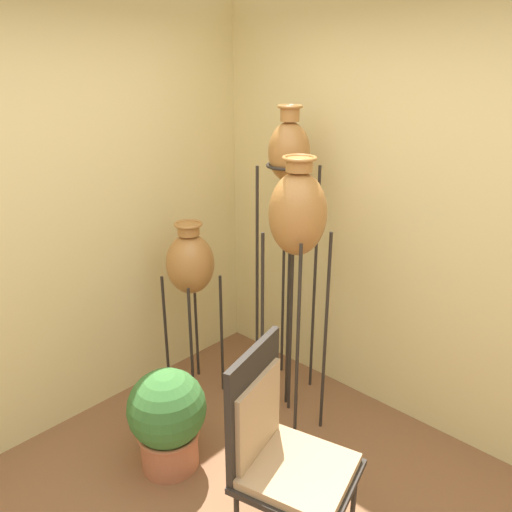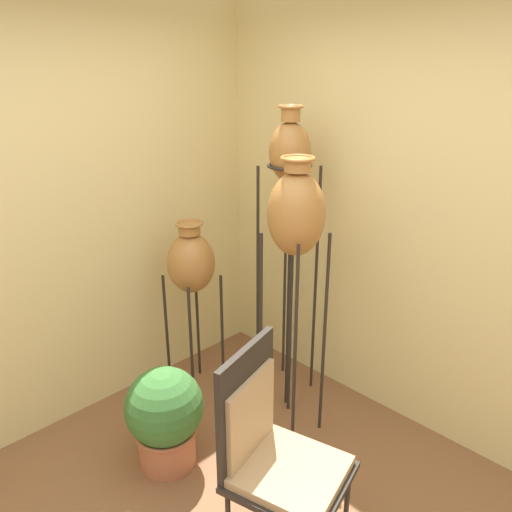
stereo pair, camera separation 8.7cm
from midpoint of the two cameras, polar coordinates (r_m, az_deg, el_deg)
The scene contains 7 objects.
wall_back at distance 3.10m, azimuth -26.71°, elevation 2.88°, with size 7.39×0.06×2.70m.
wall_right at distance 3.03m, azimuth 20.25°, elevation 3.48°, with size 0.06×7.39×2.70m.
vase_stand_tall at distance 3.13m, azimuth 2.96°, elevation 10.54°, with size 0.30×0.30×1.97m.
vase_stand_medium at distance 2.75m, azimuth 3.87°, elevation 4.38°, with size 0.32×0.32×1.75m.
vase_stand_short at distance 3.29m, azimuth -8.27°, elevation -1.02°, with size 0.32×0.32×1.26m.
chair at distance 2.35m, azimuth 1.66°, elevation -21.10°, with size 0.56×0.58×1.08m.
potted_plant at distance 3.01m, azimuth -10.93°, elevation -17.66°, with size 0.45×0.45×0.62m.
Camera 1 is at (-1.00, -1.06, 2.19)m, focal length 35.00 mm.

